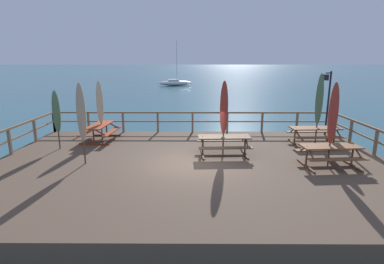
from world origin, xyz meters
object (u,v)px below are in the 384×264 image
object	(u,v)px
patio_umbrella_short_back	(56,112)
lamp_post_hooked	(327,94)
picnic_table_back_left	(315,132)
patio_umbrella_tall_back_right	(224,108)
picnic_table_front_right	(100,129)
patio_umbrella_tall_back_left	(100,103)
patio_umbrella_short_mid	(333,114)
picnic_table_mid_right	(224,141)
sailboat_distant	(175,83)
picnic_table_front_left	(330,151)
patio_umbrella_tall_mid_right	(319,100)
patio_umbrella_short_front	(81,113)

from	to	relation	value
patio_umbrella_short_back	lamp_post_hooked	bearing A→B (deg)	11.09
patio_umbrella_short_back	picnic_table_back_left	bearing A→B (deg)	4.17
lamp_post_hooked	patio_umbrella_tall_back_right	bearing A→B (deg)	-149.57
picnic_table_front_right	picnic_table_back_left	world-z (taller)	same
patio_umbrella_tall_back_right	patio_umbrella_tall_back_left	size ratio (longest dim) A/B	1.05
patio_umbrella_short_mid	lamp_post_hooked	size ratio (longest dim) A/B	0.94
picnic_table_mid_right	lamp_post_hooked	distance (m)	6.44
lamp_post_hooked	picnic_table_front_right	bearing A→B (deg)	-174.90
sailboat_distant	patio_umbrella_tall_back_right	bearing A→B (deg)	-83.93
picnic_table_front_left	picnic_table_front_right	xyz separation A→B (m)	(-9.31, 3.58, -0.00)
patio_umbrella_tall_back_right	patio_umbrella_tall_mid_right	size ratio (longest dim) A/B	0.93
picnic_table_back_left	patio_umbrella_short_front	bearing A→B (deg)	-163.81
patio_umbrella_tall_back_right	patio_umbrella_tall_mid_right	world-z (taller)	patio_umbrella_tall_mid_right
picnic_table_front_left	patio_umbrella_short_back	bearing A→B (deg)	168.61
patio_umbrella_tall_back_right	patio_umbrella_tall_back_left	world-z (taller)	patio_umbrella_tall_back_right
patio_umbrella_short_front	picnic_table_front_left	bearing A→B (deg)	-1.37
picnic_table_front_left	lamp_post_hooked	bearing A→B (deg)	69.62
picnic_table_front_right	patio_umbrella_tall_back_right	distance (m)	6.18
picnic_table_front_right	patio_umbrella_short_front	size ratio (longest dim) A/B	0.71
picnic_table_mid_right	patio_umbrella_tall_back_left	world-z (taller)	patio_umbrella_tall_back_left
patio_umbrella_short_back	sailboat_distant	world-z (taller)	sailboat_distant
picnic_table_front_right	patio_umbrella_tall_mid_right	size ratio (longest dim) A/B	0.66
picnic_table_front_right	patio_umbrella_short_back	xyz separation A→B (m)	(-1.34, -1.44, 1.04)
patio_umbrella_tall_back_left	lamp_post_hooked	world-z (taller)	lamp_post_hooked
picnic_table_front_left	sailboat_distant	xyz separation A→B (m)	(-8.23, 44.19, -0.79)
picnic_table_back_left	patio_umbrella_short_back	size ratio (longest dim) A/B	0.90
patio_umbrella_short_mid	picnic_table_mid_right	bearing A→B (deg)	159.20
patio_umbrella_tall_mid_right	lamp_post_hooked	xyz separation A→B (m)	(1.01, 1.56, 0.10)
picnic_table_front_right	patio_umbrella_short_back	distance (m)	2.22
patio_umbrella_short_mid	lamp_post_hooked	distance (m)	4.92
patio_umbrella_tall_mid_right	patio_umbrella_short_front	bearing A→B (deg)	-163.71
sailboat_distant	picnic_table_mid_right	bearing A→B (deg)	-83.91
picnic_table_mid_right	patio_umbrella_tall_back_right	xyz separation A→B (m)	(-0.02, 0.06, 1.32)
patio_umbrella_short_mid	sailboat_distant	distance (m)	45.02
picnic_table_mid_right	patio_umbrella_tall_back_right	world-z (taller)	patio_umbrella_tall_back_right
patio_umbrella_tall_back_right	patio_umbrella_tall_mid_right	bearing A→B (deg)	20.12
picnic_table_front_left	patio_umbrella_tall_back_left	size ratio (longest dim) A/B	0.76
patio_umbrella_tall_back_left	patio_umbrella_tall_back_right	bearing A→B (deg)	-21.81
sailboat_distant	patio_umbrella_short_back	bearing A→B (deg)	-93.29
patio_umbrella_tall_back_left	patio_umbrella_tall_mid_right	xyz separation A→B (m)	(9.94, -0.63, 0.22)
picnic_table_front_left	patio_umbrella_tall_mid_right	size ratio (longest dim) A/B	0.68
picnic_table_front_right	sailboat_distant	size ratio (longest dim) A/B	0.27
picnic_table_front_right	patio_umbrella_short_mid	distance (m)	10.04
patio_umbrella_short_front	patio_umbrella_short_back	distance (m)	2.64
picnic_table_mid_right	patio_umbrella_tall_mid_right	size ratio (longest dim) A/B	0.67
picnic_table_front_right	picnic_table_back_left	xyz separation A→B (m)	(9.93, -0.62, 0.00)
patio_umbrella_short_mid	patio_umbrella_tall_back_left	xyz separation A→B (m)	(-9.21, 3.66, -0.12)
patio_umbrella_short_front	sailboat_distant	world-z (taller)	sailboat_distant
patio_umbrella_short_front	sailboat_distant	size ratio (longest dim) A/B	0.39
picnic_table_back_left	lamp_post_hooked	distance (m)	2.47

